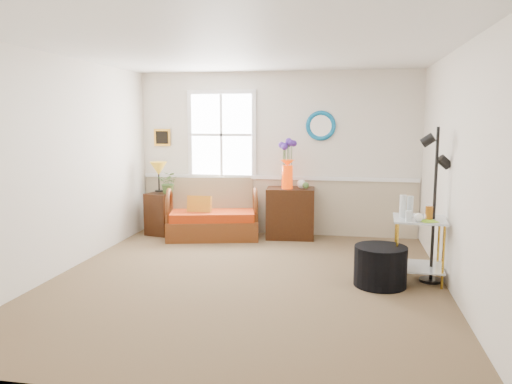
% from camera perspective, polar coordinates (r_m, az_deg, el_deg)
% --- Properties ---
extents(floor, '(4.50, 5.00, 0.01)m').
position_cam_1_polar(floor, '(5.86, -1.20, -10.09)').
color(floor, brown).
rests_on(floor, ground).
extents(ceiling, '(4.50, 5.00, 0.01)m').
position_cam_1_polar(ceiling, '(5.61, -1.28, 16.01)').
color(ceiling, white).
rests_on(ceiling, walls).
extents(walls, '(4.51, 5.01, 2.60)m').
position_cam_1_polar(walls, '(5.58, -1.24, 2.67)').
color(walls, silver).
rests_on(walls, floor).
extents(wainscot, '(4.46, 0.02, 0.90)m').
position_cam_1_polar(wainscot, '(8.12, 2.31, -1.62)').
color(wainscot, tan).
rests_on(wainscot, walls).
extents(chair_rail, '(4.46, 0.04, 0.06)m').
position_cam_1_polar(chair_rail, '(8.04, 2.32, 1.67)').
color(chair_rail, white).
rests_on(chair_rail, walls).
extents(window, '(1.14, 0.06, 1.44)m').
position_cam_1_polar(window, '(8.17, -3.96, 6.54)').
color(window, white).
rests_on(window, walls).
extents(picture, '(0.28, 0.03, 0.28)m').
position_cam_1_polar(picture, '(8.49, -10.66, 6.15)').
color(picture, '#C58725').
rests_on(picture, walls).
extents(mirror, '(0.47, 0.07, 0.47)m').
position_cam_1_polar(mirror, '(7.93, 7.42, 7.52)').
color(mirror, '#097BBA').
rests_on(mirror, walls).
extents(loveseat, '(1.54, 1.09, 0.91)m').
position_cam_1_polar(loveseat, '(7.85, -4.99, -1.95)').
color(loveseat, '#572009').
rests_on(loveseat, floor).
extents(throw_pillow, '(0.38, 0.10, 0.38)m').
position_cam_1_polar(throw_pillow, '(7.80, -6.49, -1.81)').
color(throw_pillow, '#D66407').
rests_on(throw_pillow, loveseat).
extents(lamp_stand, '(0.46, 0.46, 0.68)m').
position_cam_1_polar(lamp_stand, '(8.21, -10.87, -2.46)').
color(lamp_stand, black).
rests_on(lamp_stand, floor).
extents(table_lamp, '(0.33, 0.33, 0.50)m').
position_cam_1_polar(table_lamp, '(8.17, -11.05, 1.66)').
color(table_lamp, '#AF7F19').
rests_on(table_lamp, lamp_stand).
extents(potted_plant, '(0.31, 0.35, 0.27)m').
position_cam_1_polar(potted_plant, '(8.07, -9.94, 0.79)').
color(potted_plant, '#40622C').
rests_on(potted_plant, lamp_stand).
extents(cabinet, '(0.77, 0.53, 0.79)m').
position_cam_1_polar(cabinet, '(7.82, 3.95, -2.42)').
color(cabinet, black).
rests_on(cabinet, floor).
extents(flower_vase, '(0.29, 0.29, 0.75)m').
position_cam_1_polar(flower_vase, '(7.67, 3.60, 3.17)').
color(flower_vase, red).
rests_on(flower_vase, cabinet).
extents(side_table, '(0.61, 0.61, 0.73)m').
position_cam_1_polar(side_table, '(6.05, 18.05, -6.27)').
color(side_table, '#BC8D24').
rests_on(side_table, floor).
extents(tabletop_items, '(0.55, 0.55, 0.26)m').
position_cam_1_polar(tabletop_items, '(5.91, 18.02, -1.71)').
color(tabletop_items, silver).
rests_on(tabletop_items, side_table).
extents(floor_lamp, '(0.30, 0.30, 1.77)m').
position_cam_1_polar(floor_lamp, '(5.96, 19.71, -1.49)').
color(floor_lamp, black).
rests_on(floor_lamp, floor).
extents(ottoman, '(0.66, 0.66, 0.45)m').
position_cam_1_polar(ottoman, '(5.80, 14.03, -8.21)').
color(ottoman, black).
rests_on(ottoman, floor).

